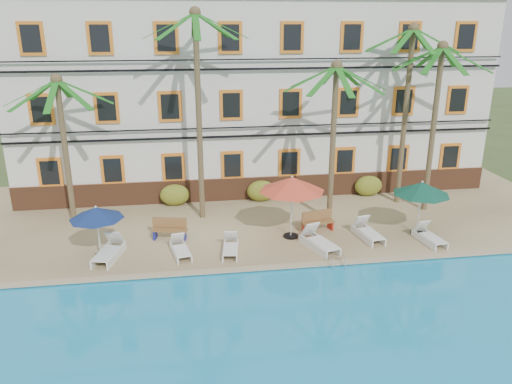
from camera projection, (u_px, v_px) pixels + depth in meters
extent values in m
plane|color=#384C23|center=(287.00, 262.00, 20.11)|extent=(100.00, 100.00, 0.00)
cube|color=tan|center=(267.00, 214.00, 24.75)|extent=(30.00, 12.00, 0.25)
cube|color=#1B95CC|center=(340.00, 375.00, 13.53)|extent=(26.00, 12.00, 0.20)
cube|color=tan|center=(292.00, 266.00, 19.18)|extent=(30.00, 0.35, 0.06)
cube|color=silver|center=(253.00, 96.00, 27.76)|extent=(25.00, 6.00, 10.00)
cube|color=brown|center=(261.00, 188.00, 26.33)|extent=(25.00, 0.12, 1.20)
cube|color=orange|center=(50.00, 172.00, 24.48)|extent=(1.15, 0.10, 1.50)
cube|color=black|center=(50.00, 173.00, 24.43)|extent=(0.85, 0.04, 1.20)
cube|color=orange|center=(113.00, 170.00, 24.89)|extent=(1.15, 0.10, 1.50)
cube|color=black|center=(113.00, 170.00, 24.84)|extent=(0.85, 0.04, 1.20)
cube|color=orange|center=(174.00, 168.00, 25.30)|extent=(1.15, 0.10, 1.50)
cube|color=black|center=(174.00, 168.00, 25.25)|extent=(0.85, 0.04, 1.20)
cube|color=orange|center=(232.00, 165.00, 25.71)|extent=(1.15, 0.10, 1.50)
cube|color=black|center=(232.00, 166.00, 25.66)|extent=(0.85, 0.04, 1.20)
cube|color=orange|center=(289.00, 163.00, 26.12)|extent=(1.15, 0.10, 1.50)
cube|color=black|center=(289.00, 163.00, 26.07)|extent=(0.85, 0.04, 1.20)
cube|color=orange|center=(344.00, 161.00, 26.53)|extent=(1.15, 0.10, 1.50)
cube|color=black|center=(345.00, 161.00, 26.48)|extent=(0.85, 0.04, 1.20)
cube|color=orange|center=(398.00, 159.00, 26.94)|extent=(1.15, 0.10, 1.50)
cube|color=black|center=(398.00, 159.00, 26.89)|extent=(0.85, 0.04, 1.20)
cube|color=orange|center=(450.00, 157.00, 27.35)|extent=(1.15, 0.10, 1.50)
cube|color=black|center=(450.00, 157.00, 27.30)|extent=(0.85, 0.04, 1.20)
cube|color=orange|center=(41.00, 109.00, 23.47)|extent=(1.15, 0.10, 1.50)
cube|color=black|center=(41.00, 110.00, 23.42)|extent=(0.85, 0.04, 1.20)
cube|color=orange|center=(107.00, 108.00, 23.88)|extent=(1.15, 0.10, 1.50)
cube|color=black|center=(107.00, 108.00, 23.83)|extent=(0.85, 0.04, 1.20)
cube|color=orange|center=(170.00, 106.00, 24.29)|extent=(1.15, 0.10, 1.50)
cube|color=black|center=(170.00, 107.00, 24.24)|extent=(0.85, 0.04, 1.20)
cube|color=orange|center=(231.00, 105.00, 24.70)|extent=(1.15, 0.10, 1.50)
cube|color=black|center=(231.00, 105.00, 24.65)|extent=(0.85, 0.04, 1.20)
cube|color=orange|center=(291.00, 104.00, 25.11)|extent=(1.15, 0.10, 1.50)
cube|color=black|center=(291.00, 104.00, 25.06)|extent=(0.85, 0.04, 1.20)
cube|color=orange|center=(348.00, 102.00, 25.52)|extent=(1.15, 0.10, 1.50)
cube|color=black|center=(348.00, 103.00, 25.47)|extent=(0.85, 0.04, 1.20)
cube|color=orange|center=(403.00, 101.00, 25.93)|extent=(1.15, 0.10, 1.50)
cube|color=black|center=(404.00, 101.00, 25.88)|extent=(0.85, 0.04, 1.20)
cube|color=orange|center=(457.00, 100.00, 26.34)|extent=(1.15, 0.10, 1.50)
cube|color=black|center=(458.00, 100.00, 26.29)|extent=(0.85, 0.04, 1.20)
cube|color=orange|center=(31.00, 39.00, 22.43)|extent=(1.15, 0.10, 1.50)
cube|color=black|center=(31.00, 39.00, 22.38)|extent=(0.85, 0.04, 1.20)
cube|color=orange|center=(100.00, 38.00, 22.84)|extent=(1.15, 0.10, 1.50)
cube|color=black|center=(100.00, 38.00, 22.79)|extent=(0.85, 0.04, 1.20)
cube|color=orange|center=(166.00, 38.00, 23.25)|extent=(1.15, 0.10, 1.50)
cube|color=black|center=(166.00, 38.00, 23.20)|extent=(0.85, 0.04, 1.20)
cube|color=orange|center=(230.00, 38.00, 23.66)|extent=(1.15, 0.10, 1.50)
cube|color=black|center=(230.00, 38.00, 23.61)|extent=(0.85, 0.04, 1.20)
cube|color=orange|center=(292.00, 37.00, 24.07)|extent=(1.15, 0.10, 1.50)
cube|color=black|center=(292.00, 37.00, 24.02)|extent=(0.85, 0.04, 1.20)
cube|color=orange|center=(352.00, 37.00, 24.48)|extent=(1.15, 0.10, 1.50)
cube|color=black|center=(352.00, 37.00, 24.43)|extent=(0.85, 0.04, 1.20)
cube|color=orange|center=(410.00, 37.00, 24.89)|extent=(1.15, 0.10, 1.50)
cube|color=black|center=(410.00, 37.00, 24.84)|extent=(0.85, 0.04, 1.20)
cube|color=orange|center=(466.00, 36.00, 25.30)|extent=(1.15, 0.10, 1.50)
cube|color=black|center=(466.00, 37.00, 25.25)|extent=(0.85, 0.04, 1.20)
cube|color=black|center=(262.00, 135.00, 25.27)|extent=(25.00, 0.08, 0.10)
cube|color=black|center=(262.00, 127.00, 25.12)|extent=(25.00, 0.08, 0.06)
cube|color=black|center=(262.00, 69.00, 24.20)|extent=(25.00, 0.08, 0.10)
cube|color=black|center=(262.00, 59.00, 24.05)|extent=(25.00, 0.08, 0.06)
cylinder|color=brown|center=(66.00, 155.00, 22.16)|extent=(0.26, 0.26, 6.60)
sphere|color=brown|center=(56.00, 80.00, 21.09)|extent=(0.50, 0.50, 0.50)
cube|color=#176418|center=(64.00, 89.00, 22.32)|extent=(0.28, 2.27, 1.09)
cube|color=#176418|center=(43.00, 90.00, 21.90)|extent=(1.81, 1.81, 1.09)
cube|color=#176418|center=(30.00, 93.00, 21.11)|extent=(2.27, 0.28, 1.09)
cube|color=#176418|center=(33.00, 95.00, 20.40)|extent=(1.81, 1.81, 1.09)
cube|color=#176418|center=(52.00, 96.00, 20.20)|extent=(0.28, 2.27, 1.09)
cube|color=#176418|center=(74.00, 94.00, 20.62)|extent=(1.81, 1.81, 1.09)
cube|color=#176418|center=(85.00, 92.00, 21.42)|extent=(2.27, 0.28, 1.09)
cube|color=#176418|center=(81.00, 89.00, 22.12)|extent=(1.81, 1.81, 1.09)
cylinder|color=brown|center=(199.00, 121.00, 22.53)|extent=(0.26, 0.26, 9.30)
sphere|color=brown|center=(195.00, 12.00, 21.02)|extent=(0.50, 0.50, 0.50)
cube|color=#176418|center=(195.00, 25.00, 22.25)|extent=(0.28, 2.27, 1.09)
cube|color=#176418|center=(177.00, 25.00, 21.83)|extent=(1.81, 1.81, 1.09)
cube|color=#176418|center=(169.00, 26.00, 21.04)|extent=(2.27, 0.28, 1.09)
cube|color=#176418|center=(176.00, 26.00, 20.33)|extent=(1.81, 1.81, 1.09)
cube|color=#176418|center=(196.00, 26.00, 20.13)|extent=(0.28, 2.27, 1.09)
cube|color=#176418|center=(216.00, 26.00, 20.55)|extent=(1.81, 1.81, 1.09)
cube|color=#176418|center=(222.00, 26.00, 21.34)|extent=(2.27, 0.28, 1.09)
cube|color=#176418|center=(213.00, 25.00, 22.05)|extent=(1.81, 1.81, 1.09)
cylinder|color=brown|center=(333.00, 146.00, 22.56)|extent=(0.26, 0.26, 7.14)
sphere|color=brown|center=(337.00, 65.00, 21.40)|extent=(0.50, 0.50, 0.50)
cube|color=#176418|center=(329.00, 75.00, 22.63)|extent=(0.28, 2.27, 1.09)
cube|color=#176418|center=(313.00, 76.00, 22.21)|extent=(1.81, 1.81, 1.09)
cube|color=#176418|center=(311.00, 78.00, 21.41)|extent=(2.27, 0.28, 1.09)
cube|color=#176418|center=(323.00, 80.00, 20.71)|extent=(1.81, 1.81, 1.09)
cube|color=#176418|center=(344.00, 81.00, 20.51)|extent=(0.28, 2.27, 1.09)
cube|color=#176418|center=(360.00, 80.00, 20.93)|extent=(1.81, 1.81, 1.09)
cube|color=#176418|center=(361.00, 78.00, 21.72)|extent=(2.27, 0.28, 1.09)
cube|color=#176418|center=(348.00, 76.00, 22.43)|extent=(1.81, 1.81, 1.09)
cylinder|color=brown|center=(405.00, 120.00, 24.65)|extent=(0.26, 0.26, 8.64)
sphere|color=brown|center=(414.00, 28.00, 23.25)|extent=(0.50, 0.50, 0.50)
cube|color=#176418|center=(402.00, 39.00, 24.48)|extent=(0.28, 2.27, 1.09)
cube|color=#176418|center=(390.00, 39.00, 24.06)|extent=(1.81, 1.81, 1.09)
cube|color=#176418|center=(390.00, 40.00, 23.26)|extent=(2.27, 0.28, 1.09)
cube|color=#176418|center=(404.00, 41.00, 22.56)|extent=(1.81, 1.81, 1.09)
cube|color=#176418|center=(424.00, 41.00, 22.36)|extent=(0.28, 2.27, 1.09)
cube|color=#176418|center=(437.00, 40.00, 22.78)|extent=(1.81, 1.81, 1.09)
cube|color=#176418|center=(435.00, 40.00, 23.57)|extent=(2.27, 0.28, 1.09)
cube|color=#176418|center=(421.00, 39.00, 24.28)|extent=(1.81, 1.81, 1.09)
cylinder|color=brown|center=(433.00, 132.00, 23.77)|extent=(0.26, 0.26, 7.87)
sphere|color=brown|center=(443.00, 46.00, 22.49)|extent=(0.50, 0.50, 0.50)
cube|color=#176418|center=(430.00, 57.00, 23.72)|extent=(0.28, 2.27, 1.09)
cube|color=#176418|center=(417.00, 57.00, 23.30)|extent=(1.81, 1.81, 1.09)
cube|color=#176418|center=(418.00, 59.00, 22.50)|extent=(2.27, 0.28, 1.09)
cube|color=#176418|center=(433.00, 60.00, 21.80)|extent=(1.81, 1.81, 1.09)
cube|color=#176418|center=(454.00, 60.00, 21.60)|extent=(0.28, 2.27, 1.09)
cube|color=#176418|center=(467.00, 59.00, 22.02)|extent=(1.81, 1.81, 1.09)
cube|color=#176418|center=(465.00, 58.00, 22.81)|extent=(2.27, 0.28, 1.09)
cube|color=#176418|center=(449.00, 57.00, 23.52)|extent=(1.81, 1.81, 1.09)
ellipsoid|color=#2B5E1A|center=(175.00, 195.00, 25.41)|extent=(1.50, 0.90, 1.10)
ellipsoid|color=#2B5E1A|center=(261.00, 191.00, 26.02)|extent=(1.50, 0.90, 1.10)
ellipsoid|color=#2B5E1A|center=(368.00, 186.00, 26.82)|extent=(1.50, 0.90, 1.10)
cylinder|color=black|center=(101.00, 255.00, 20.07)|extent=(0.48, 0.48, 0.07)
cylinder|color=silver|center=(98.00, 232.00, 19.75)|extent=(0.06, 0.06, 2.05)
cone|color=navy|center=(96.00, 213.00, 19.49)|extent=(2.14, 2.14, 0.47)
sphere|color=silver|center=(96.00, 207.00, 19.40)|extent=(0.10, 0.10, 0.10)
cylinder|color=black|center=(291.00, 236.00, 21.80)|extent=(0.63, 0.63, 0.09)
cylinder|color=silver|center=(291.00, 208.00, 21.37)|extent=(0.06, 0.06, 2.71)
cone|color=#D0432A|center=(292.00, 184.00, 21.02)|extent=(2.83, 2.83, 0.62)
sphere|color=silver|center=(292.00, 177.00, 20.91)|extent=(0.10, 0.10, 0.10)
cylinder|color=black|center=(417.00, 233.00, 22.16)|extent=(0.55, 0.55, 0.08)
cylinder|color=silver|center=(419.00, 209.00, 21.79)|extent=(0.06, 0.06, 2.36)
cone|color=#0E4634|center=(422.00, 188.00, 21.49)|extent=(2.46, 2.46, 0.54)
sphere|color=silver|center=(422.00, 182.00, 21.39)|extent=(0.10, 0.10, 0.10)
cube|color=white|center=(106.00, 254.00, 19.47)|extent=(0.98, 1.52, 0.06)
cube|color=white|center=(115.00, 238.00, 20.30)|extent=(0.76, 0.66, 0.70)
cube|color=white|center=(101.00, 254.00, 19.82)|extent=(0.56, 1.95, 0.32)
cube|color=white|center=(117.00, 255.00, 19.75)|extent=(0.56, 1.95, 0.32)
cube|color=white|center=(182.00, 251.00, 19.83)|extent=(0.77, 1.26, 0.05)
cube|color=white|center=(177.00, 238.00, 20.49)|extent=(0.62, 0.53, 0.59)
cube|color=white|center=(174.00, 253.00, 20.00)|extent=(0.39, 1.65, 0.27)
cube|color=white|center=(187.00, 251.00, 20.17)|extent=(0.39, 1.65, 0.27)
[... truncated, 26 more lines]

